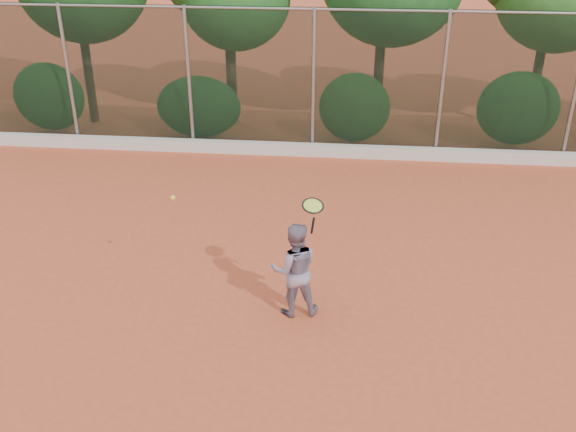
# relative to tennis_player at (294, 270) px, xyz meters

# --- Properties ---
(ground) EXTENTS (80.00, 80.00, 0.00)m
(ground) POSITION_rel_tennis_player_xyz_m (-0.18, -0.22, -0.76)
(ground) COLOR #BD4C2C
(ground) RESTS_ON ground
(concrete_curb) EXTENTS (24.00, 0.20, 0.30)m
(concrete_curb) POSITION_rel_tennis_player_xyz_m (-0.18, 6.60, -0.61)
(concrete_curb) COLOR beige
(concrete_curb) RESTS_ON ground
(tennis_player) EXTENTS (0.83, 0.71, 1.51)m
(tennis_player) POSITION_rel_tennis_player_xyz_m (0.00, 0.00, 0.00)
(tennis_player) COLOR slate
(tennis_player) RESTS_ON ground
(chainlink_fence) EXTENTS (24.09, 0.09, 3.50)m
(chainlink_fence) POSITION_rel_tennis_player_xyz_m (-0.18, 6.78, 1.10)
(chainlink_fence) COLOR black
(chainlink_fence) RESTS_ON ground
(tennis_racket) EXTENTS (0.40, 0.39, 0.58)m
(tennis_racket) POSITION_rel_tennis_player_xyz_m (0.26, -0.02, 1.04)
(tennis_racket) COLOR black
(tennis_racket) RESTS_ON ground
(tennis_ball_in_flight) EXTENTS (0.07, 0.07, 0.07)m
(tennis_ball_in_flight) POSITION_rel_tennis_player_xyz_m (-1.82, 0.20, 1.01)
(tennis_ball_in_flight) COLOR #D0E534
(tennis_ball_in_flight) RESTS_ON ground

